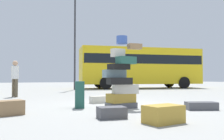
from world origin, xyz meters
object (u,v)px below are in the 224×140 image
object	(u,v)px
suitcase_charcoal_left_side	(201,106)
suitcase_cream_white_trunk	(99,100)
parked_bus	(141,65)
suitcase_brown_foreground_far	(10,108)
suitcase_tan_upright_blue	(163,114)
suitcase_charcoal_right_side	(112,113)
lamp_post	(75,27)
person_bearded_onlooker	(15,75)
suitcase_tower	(121,81)
suitcase_teal_foreground_near	(80,95)

from	to	relation	value
suitcase_charcoal_left_side	suitcase_cream_white_trunk	xyz separation A→B (m)	(-1.76, 2.59, 0.01)
parked_bus	suitcase_brown_foreground_far	bearing A→B (deg)	-121.46
suitcase_tan_upright_blue	suitcase_charcoal_right_side	bearing A→B (deg)	118.98
lamp_post	parked_bus	bearing A→B (deg)	4.47
suitcase_charcoal_left_side	suitcase_tan_upright_blue	distance (m)	2.26
person_bearded_onlooker	suitcase_charcoal_right_side	bearing A→B (deg)	-16.58
suitcase_charcoal_left_side	suitcase_charcoal_right_side	size ratio (longest dim) A/B	1.37
suitcase_charcoal_left_side	suitcase_tan_upright_blue	xyz separation A→B (m)	(-1.98, -1.07, 0.06)
suitcase_tower	suitcase_charcoal_right_side	xyz separation A→B (m)	(-0.92, -1.37, -0.60)
suitcase_cream_white_trunk	parked_bus	xyz separation A→B (m)	(7.35, 9.31, 1.72)
person_bearded_onlooker	parked_bus	distance (m)	11.14
suitcase_teal_foreground_near	lamp_post	size ratio (longest dim) A/B	0.11
suitcase_tan_upright_blue	lamp_post	xyz separation A→B (m)	(1.99, 12.54, 4.17)
suitcase_teal_foreground_near	person_bearded_onlooker	xyz separation A→B (m)	(-1.38, 4.74, 0.56)
suitcase_cream_white_trunk	lamp_post	bearing A→B (deg)	73.39
parked_bus	suitcase_charcoal_right_side	bearing A→B (deg)	-112.72
suitcase_charcoal_right_side	suitcase_brown_foreground_far	bearing A→B (deg)	152.42
lamp_post	suitcase_tower	bearing A→B (deg)	-99.32
suitcase_teal_foreground_near	parked_bus	bearing A→B (deg)	65.19
suitcase_tower	suitcase_charcoal_right_side	bearing A→B (deg)	-123.87
suitcase_tower	suitcase_brown_foreground_far	xyz separation A→B (m)	(-2.75, -0.07, -0.55)
suitcase_charcoal_left_side	suitcase_tan_upright_blue	size ratio (longest dim) A/B	1.11
suitcase_brown_foreground_far	suitcase_charcoal_right_side	size ratio (longest dim) A/B	0.96
suitcase_teal_foreground_near	suitcase_cream_white_trunk	size ratio (longest dim) A/B	1.35
person_bearded_onlooker	lamp_post	bearing A→B (deg)	112.21
suitcase_tower	suitcase_teal_foreground_near	bearing A→B (deg)	153.14
suitcase_tan_upright_blue	suitcase_brown_foreground_far	bearing A→B (deg)	131.81
suitcase_tan_upright_blue	parked_bus	size ratio (longest dim) A/B	0.07
suitcase_tan_upright_blue	person_bearded_onlooker	xyz separation A→B (m)	(-2.08, 7.47, 0.76)
suitcase_teal_foreground_near	person_bearded_onlooker	size ratio (longest dim) A/B	0.46
suitcase_charcoal_right_side	suitcase_tan_upright_blue	bearing A→B (deg)	-46.43
suitcase_tower	suitcase_charcoal_right_side	world-z (taller)	suitcase_tower
person_bearded_onlooker	suitcase_teal_foreground_near	bearing A→B (deg)	-12.85
person_bearded_onlooker	parked_bus	world-z (taller)	parked_bus
suitcase_charcoal_right_side	lamp_post	size ratio (longest dim) A/B	0.08
suitcase_tower	suitcase_brown_foreground_far	size ratio (longest dim) A/B	3.67
suitcase_tower	person_bearded_onlooker	distance (m)	5.77
suitcase_teal_foreground_near	suitcase_brown_foreground_far	size ratio (longest dim) A/B	1.35
suitcase_tower	parked_bus	distance (m)	13.03
suitcase_brown_foreground_far	suitcase_tan_upright_blue	distance (m)	3.26
suitcase_charcoal_right_side	suitcase_cream_white_trunk	xyz separation A→B (m)	(0.84, 2.81, -0.00)
parked_bus	lamp_post	distance (m)	6.12
suitcase_cream_white_trunk	parked_bus	world-z (taller)	parked_bus
suitcase_brown_foreground_far	suitcase_tan_upright_blue	xyz separation A→B (m)	(2.45, -2.15, -0.00)
suitcase_teal_foreground_near	suitcase_tan_upright_blue	distance (m)	2.83
suitcase_brown_foreground_far	suitcase_cream_white_trunk	xyz separation A→B (m)	(2.67, 1.51, -0.05)
parked_bus	suitcase_tower	bearing A→B (deg)	-112.74
suitcase_tan_upright_blue	suitcase_cream_white_trunk	bearing A→B (deg)	79.65
suitcase_charcoal_left_side	suitcase_charcoal_right_side	distance (m)	2.61
suitcase_charcoal_left_side	suitcase_tower	bearing A→B (deg)	167.63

